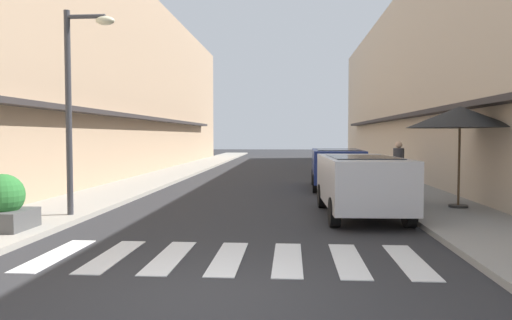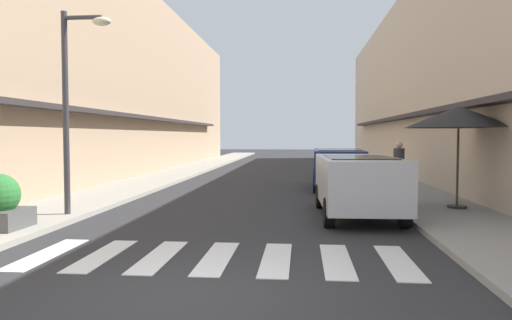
% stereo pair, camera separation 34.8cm
% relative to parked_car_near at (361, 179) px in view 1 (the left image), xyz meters
% --- Properties ---
extents(ground_plane, '(95.75, 95.75, 0.00)m').
position_rel_parked_car_near_xyz_m(ground_plane, '(-2.69, 11.07, -0.92)').
color(ground_plane, '#2B2B2D').
extents(sidewalk_left, '(2.38, 60.93, 0.12)m').
position_rel_parked_car_near_xyz_m(sidewalk_left, '(-7.61, 11.07, -0.86)').
color(sidewalk_left, '#9E998E').
rests_on(sidewalk_left, ground_plane).
extents(sidewalk_right, '(2.38, 60.93, 0.12)m').
position_rel_parked_car_near_xyz_m(sidewalk_right, '(2.24, 11.07, -0.86)').
color(sidewalk_right, gray).
rests_on(sidewalk_right, ground_plane).
extents(building_row_left, '(5.50, 41.17, 9.21)m').
position_rel_parked_car_near_xyz_m(building_row_left, '(-11.30, 12.24, 3.68)').
color(building_row_left, tan).
rests_on(building_row_left, ground_plane).
extents(building_row_right, '(5.50, 41.17, 8.83)m').
position_rel_parked_car_near_xyz_m(building_row_right, '(5.92, 12.24, 3.49)').
color(building_row_right, '#C6B299').
rests_on(building_row_right, ground_plane).
extents(crosswalk, '(6.15, 2.20, 0.01)m').
position_rel_parked_car_near_xyz_m(crosswalk, '(-2.69, -4.27, -0.92)').
color(crosswalk, silver).
rests_on(crosswalk, ground_plane).
extents(parked_car_near, '(1.91, 4.41, 1.47)m').
position_rel_parked_car_near_xyz_m(parked_car_near, '(0.00, 0.00, 0.00)').
color(parked_car_near, silver).
rests_on(parked_car_near, ground_plane).
extents(parked_car_mid, '(1.90, 4.15, 1.47)m').
position_rel_parked_car_near_xyz_m(parked_car_mid, '(-0.00, 6.25, -0.00)').
color(parked_car_mid, navy).
rests_on(parked_car_mid, ground_plane).
extents(street_lamp, '(1.19, 0.28, 4.72)m').
position_rel_parked_car_near_xyz_m(street_lamp, '(-6.63, -0.91, 2.13)').
color(street_lamp, '#38383D').
rests_on(street_lamp, sidewalk_left).
extents(cafe_umbrella, '(2.67, 2.67, 2.60)m').
position_rel_parked_car_near_xyz_m(cafe_umbrella, '(2.62, 0.95, 1.51)').
color(cafe_umbrella, '#262626').
rests_on(cafe_umbrella, sidewalk_right).
extents(planter_corner, '(1.03, 1.03, 1.10)m').
position_rel_parked_car_near_xyz_m(planter_corner, '(-7.35, -2.77, -0.32)').
color(planter_corner, '#4C4C4C').
rests_on(planter_corner, sidewalk_left).
extents(pedestrian_walking_near, '(0.34, 0.34, 1.67)m').
position_rel_parked_car_near_xyz_m(pedestrian_walking_near, '(1.71, 3.80, 0.08)').
color(pedestrian_walking_near, '#282B33').
rests_on(pedestrian_walking_near, sidewalk_right).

